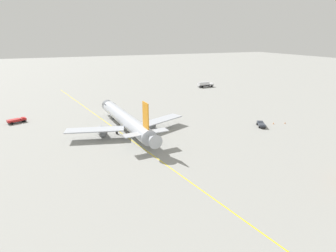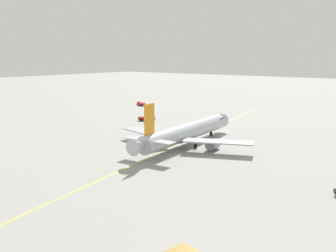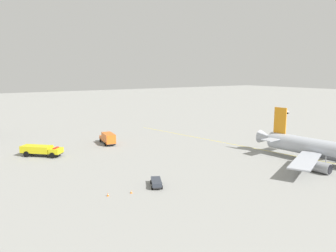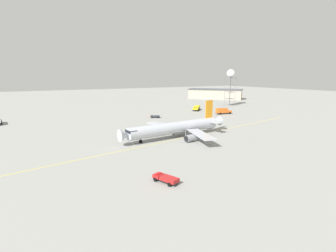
% 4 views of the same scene
% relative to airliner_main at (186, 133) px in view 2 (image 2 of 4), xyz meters
% --- Properties ---
extents(ground_plane, '(600.00, 600.00, 0.00)m').
position_rel_airliner_main_xyz_m(ground_plane, '(-1.35, -0.11, -3.01)').
color(ground_plane, gray).
extents(airliner_main, '(34.20, 39.99, 11.35)m').
position_rel_airliner_main_xyz_m(airliner_main, '(0.00, 0.00, 0.00)').
color(airliner_main, '#B2B7C1').
rests_on(airliner_main, ground_plane).
extents(ops_pickup_truck, '(5.62, 3.61, 1.41)m').
position_rel_airliner_main_xyz_m(ops_pickup_truck, '(-29.67, 20.67, -2.21)').
color(ops_pickup_truck, '#232326').
rests_on(ops_pickup_truck, ground_plane).
extents(ops_pickup_truck_extra, '(5.68, 4.15, 1.41)m').
position_rel_airliner_main_xyz_m(ops_pickup_truck_extra, '(-56.65, 48.53, -2.21)').
color(ops_pickup_truck_extra, '#232326').
rests_on(ops_pickup_truck_extra, ground_plane).
extents(taxiway_centreline, '(24.12, 139.79, 0.01)m').
position_rel_airliner_main_xyz_m(taxiway_centreline, '(-2.73, 3.73, -3.01)').
color(taxiway_centreline, yellow).
rests_on(taxiway_centreline, ground_plane).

